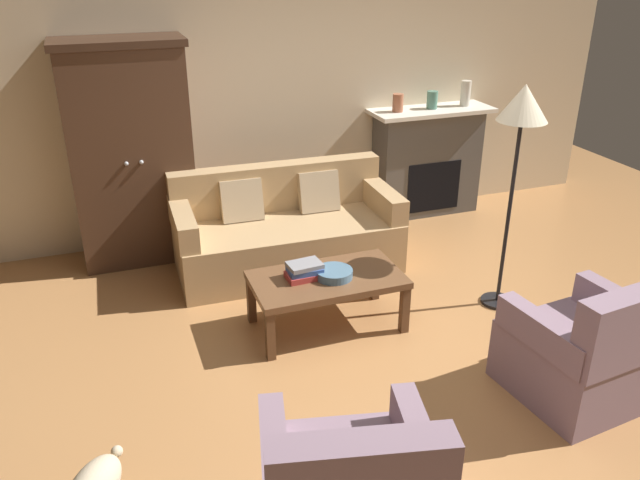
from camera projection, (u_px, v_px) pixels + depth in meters
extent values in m
plane|color=#B27A47|center=(383.00, 357.00, 4.43)|extent=(9.60, 9.60, 0.00)
cube|color=beige|center=(275.00, 86.00, 6.02)|extent=(7.20, 0.10, 2.80)
cube|color=#4C4947|center=(426.00, 163.00, 6.64)|extent=(1.10, 0.36, 1.08)
cube|color=black|center=(434.00, 187.00, 6.57)|extent=(0.60, 0.01, 0.52)
cube|color=white|center=(431.00, 111.00, 6.39)|extent=(1.26, 0.48, 0.04)
cube|color=#472D1E|center=(132.00, 158.00, 5.49)|extent=(1.00, 0.52, 1.88)
cube|color=#3C271A|center=(116.00, 42.00, 5.09)|extent=(1.06, 0.55, 0.06)
sphere|color=#ADAFB5|center=(126.00, 164.00, 5.23)|extent=(0.04, 0.04, 0.04)
sphere|color=#ADAFB5|center=(141.00, 162.00, 5.26)|extent=(0.04, 0.04, 0.04)
cube|color=tan|center=(288.00, 245.00, 5.57)|extent=(1.92, 0.89, 0.44)
cube|color=tan|center=(277.00, 186.00, 5.68)|extent=(1.90, 0.23, 0.42)
cube|color=tan|center=(183.00, 223.00, 5.18)|extent=(0.18, 0.80, 0.22)
cube|color=tan|center=(382.00, 199.00, 5.68)|extent=(0.18, 0.80, 0.22)
cube|color=tan|center=(241.00, 200.00, 5.48)|extent=(0.37, 0.20, 0.37)
cube|color=tan|center=(319.00, 192.00, 5.68)|extent=(0.37, 0.20, 0.37)
cube|color=brown|center=(327.00, 280.00, 4.63)|extent=(1.10, 0.60, 0.05)
cube|color=brown|center=(270.00, 336.00, 4.33)|extent=(0.06, 0.06, 0.37)
cube|color=brown|center=(405.00, 310.00, 4.65)|extent=(0.06, 0.06, 0.37)
cube|color=brown|center=(251.00, 300.00, 4.78)|extent=(0.06, 0.06, 0.37)
cube|color=brown|center=(375.00, 278.00, 5.09)|extent=(0.06, 0.06, 0.37)
cylinder|color=slate|center=(334.00, 273.00, 4.60)|extent=(0.27, 0.27, 0.06)
cube|color=#B73833|center=(303.00, 276.00, 4.58)|extent=(0.25, 0.18, 0.04)
cube|color=#38569E|center=(305.00, 270.00, 4.58)|extent=(0.24, 0.17, 0.04)
cube|color=gray|center=(305.00, 265.00, 4.56)|extent=(0.25, 0.19, 0.03)
cylinder|color=#A86042|center=(398.00, 103.00, 6.23)|extent=(0.11, 0.11, 0.17)
cylinder|color=slate|center=(432.00, 100.00, 6.35)|extent=(0.11, 0.11, 0.17)
cylinder|color=beige|center=(466.00, 93.00, 6.45)|extent=(0.10, 0.10, 0.25)
cube|color=gray|center=(419.00, 448.00, 2.90)|extent=(0.28, 0.71, 0.20)
cube|color=gray|center=(275.00, 461.00, 2.83)|extent=(0.28, 0.71, 0.20)
cube|color=gray|center=(576.00, 363.00, 4.01)|extent=(0.84, 0.84, 0.42)
cube|color=gray|center=(631.00, 328.00, 3.58)|extent=(0.77, 0.24, 0.46)
cube|color=gray|center=(623.00, 309.00, 4.02)|extent=(0.19, 0.71, 0.20)
cube|color=gray|center=(544.00, 334.00, 3.75)|extent=(0.19, 0.71, 0.20)
cylinder|color=black|center=(497.00, 301.00, 5.10)|extent=(0.26, 0.26, 0.02)
cylinder|color=black|center=(508.00, 216.00, 4.79)|extent=(0.03, 0.03, 1.50)
cone|color=beige|center=(524.00, 103.00, 4.43)|extent=(0.36, 0.36, 0.26)
sphere|color=beige|center=(117.00, 451.00, 3.23)|extent=(0.06, 0.06, 0.06)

